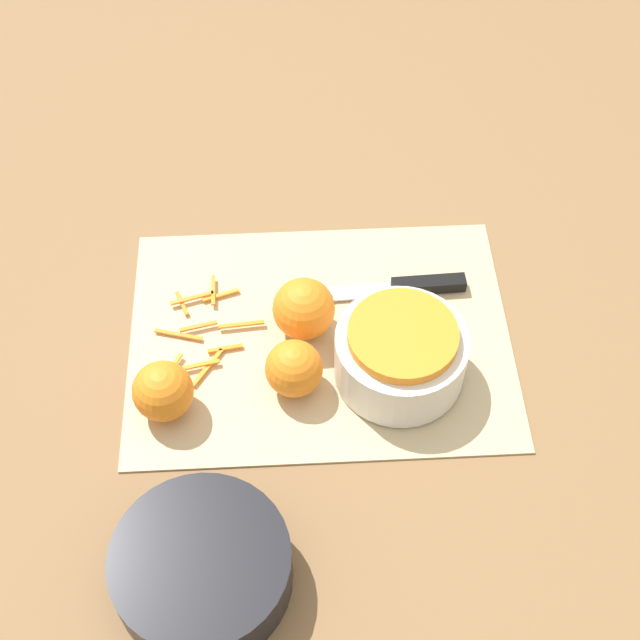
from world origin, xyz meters
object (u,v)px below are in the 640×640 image
bowl_dark (202,568)px  bowl_speckled (401,353)px  orange_right (163,391)px  knife (407,287)px  orange_back (304,309)px  orange_left (294,368)px

bowl_dark → bowl_speckled: bearing=-133.2°
bowl_dark → orange_right: 0.21m
knife → orange_back: (0.14, 0.05, 0.03)m
bowl_speckled → bowl_dark: bowl_speckled is taller
bowl_dark → orange_left: 0.25m
bowl_speckled → knife: size_ratio=0.66×
orange_left → orange_right: orange_right is taller
orange_left → orange_right: size_ratio=0.97×
bowl_dark → knife: (-0.25, -0.37, -0.02)m
orange_right → knife: bearing=-151.8°
bowl_dark → orange_back: (-0.12, -0.32, 0.01)m
orange_right → orange_left: bearing=-170.9°
bowl_speckled → orange_left: bearing=5.0°
bowl_speckled → orange_back: (0.11, -0.07, -0.00)m
bowl_speckled → orange_right: 0.28m
bowl_dark → orange_left: bearing=-113.7°
bowl_dark → orange_back: orange_back is taller
orange_back → orange_left: bearing=79.9°
orange_left → orange_right: 0.15m
knife → orange_back: orange_back is taller
bowl_speckled → orange_left: size_ratio=2.28×
bowl_speckled → orange_right: size_ratio=2.20×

